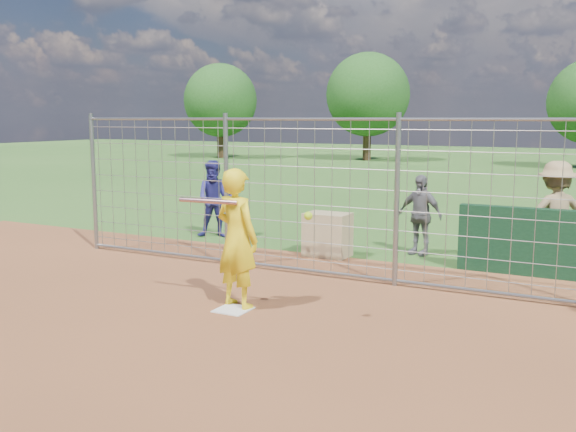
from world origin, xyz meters
The scene contains 11 objects.
ground centered at (0.00, 0.00, 0.00)m, with size 100.00×100.00×0.00m, color #2D591E.
infield_dirt centered at (0.00, -3.00, 0.01)m, with size 18.00×18.00×0.00m, color brown.
home_plate centered at (0.00, -0.20, 0.01)m, with size 0.43×0.43×0.02m, color silver.
dugout_wall centered at (3.40, 3.60, 0.55)m, with size 2.60×0.20×1.10m, color #11381E.
batter centered at (-0.03, -0.03, 0.94)m, with size 0.68×0.45×1.87m, color yellow.
bystander_a centered at (-3.15, 4.11, 0.82)m, with size 0.79×0.62×1.63m, color navy.
bystander_b centered at (1.19, 4.38, 0.75)m, with size 0.88×0.36×1.49m, color slate.
bystander_c centered at (3.51, 4.34, 0.91)m, with size 1.17×0.67×1.81m, color #9B7E54.
equipment_bin centered at (-0.26, 3.46, 0.40)m, with size 0.80×0.55×0.80m, color tan.
equipment_in_play centered at (0.00, -0.22, 1.42)m, with size 1.95×0.15×0.17m.
backstop_fence centered at (0.00, 2.00, 1.26)m, with size 9.08×0.08×2.60m.
Camera 1 is at (4.40, -7.13, 2.53)m, focal length 40.00 mm.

